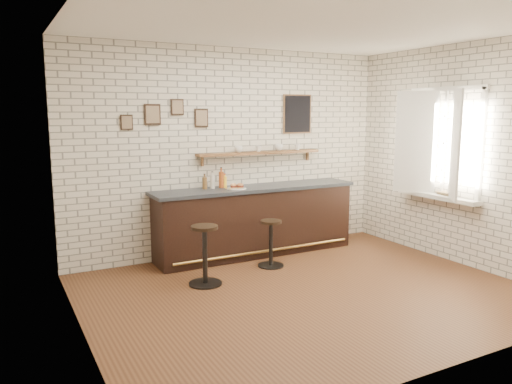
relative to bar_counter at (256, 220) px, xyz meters
The scene contains 21 objects.
ground 1.79m from the bar_counter, 97.43° to the right, with size 5.00×5.00×0.00m, color brown.
bar_counter is the anchor object (origin of this frame).
sandwich_plate 0.62m from the bar_counter, 169.74° to the right, with size 0.28×0.28×0.01m, color white.
ciabatta_sandwich 0.65m from the bar_counter, 169.48° to the right, with size 0.21×0.16×0.06m.
potato_chips 0.64m from the bar_counter, 169.99° to the right, with size 0.25×0.18×0.00m.
bitters_bottle_brown 0.96m from the bar_counter, behind, with size 0.07×0.07×0.22m.
bitters_bottle_white 0.88m from the bar_counter, 168.43° to the left, with size 0.06×0.06×0.24m.
bitters_bottle_amber 0.81m from the bar_counter, 165.33° to the left, with size 0.07×0.07×0.30m.
condiment_bottle_yellow 0.74m from the bar_counter, 163.64° to the left, with size 0.06×0.06×0.20m.
bar_stool_left 1.47m from the bar_counter, 142.98° to the right, with size 0.41×0.41×0.73m.
bar_stool_right 0.66m from the bar_counter, 99.47° to the right, with size 0.38×0.38×0.64m.
wall_shelf 1.01m from the bar_counter, 48.61° to the left, with size 2.00×0.18×0.18m.
shelf_cup_a 1.07m from the bar_counter, 131.20° to the left, with size 0.12×0.12×0.09m, color white.
shelf_cup_b 1.07m from the bar_counter, 52.84° to the left, with size 0.09×0.09×0.08m, color white.
shelf_cup_c 1.18m from the bar_counter, 21.62° to the left, with size 0.13×0.13×0.10m, color white.
shelf_cup_d 1.35m from the bar_counter, 13.44° to the left, with size 0.09×0.09×0.09m, color white.
back_wall_decor 1.56m from the bar_counter, 89.02° to the left, with size 2.96×0.02×0.56m.
window_sill 2.62m from the bar_counter, 32.71° to the right, with size 0.20×1.35×0.06m.
casement_window 2.80m from the bar_counter, 33.23° to the right, with size 0.40×1.30×1.56m.
book_lower 2.66m from the bar_counter, 34.55° to the right, with size 0.17×0.23×0.02m, color tan.
book_upper 2.65m from the bar_counter, 34.20° to the right, with size 0.17×0.24×0.02m, color tan.
Camera 1 is at (-3.16, -4.63, 2.09)m, focal length 35.00 mm.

